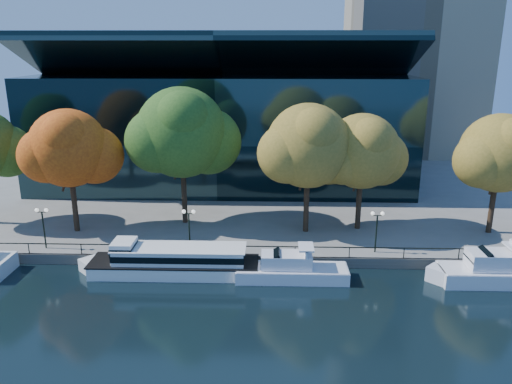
{
  "coord_description": "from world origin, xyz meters",
  "views": [
    {
      "loc": [
        2.72,
        -39.47,
        19.83
      ],
      "look_at": [
        1.24,
        8.0,
        5.79
      ],
      "focal_mm": 35.0,
      "sensor_mm": 36.0,
      "label": 1
    }
  ],
  "objects_px": {
    "cruiser_near": "(287,269)",
    "tree_1": "(70,150)",
    "cruiser_far": "(494,271)",
    "lamp_0": "(43,219)",
    "tree_3": "(310,148)",
    "tree_4": "(364,153)",
    "lamp_1": "(189,220)",
    "tour_boat": "(170,260)",
    "lamp_2": "(377,222)",
    "tree_5": "(501,155)",
    "tree_2": "(183,135)"
  },
  "relations": [
    {
      "from": "tree_3",
      "to": "lamp_2",
      "type": "bearing_deg",
      "value": -41.32
    },
    {
      "from": "tree_2",
      "to": "tree_5",
      "type": "height_order",
      "value": "tree_2"
    },
    {
      "from": "cruiser_far",
      "to": "lamp_0",
      "type": "distance_m",
      "value": 41.22
    },
    {
      "from": "cruiser_near",
      "to": "tree_3",
      "type": "xyz_separation_m",
      "value": [
        2.4,
        9.25,
        8.95
      ]
    },
    {
      "from": "tree_2",
      "to": "tree_5",
      "type": "relative_size",
      "value": 1.19
    },
    {
      "from": "tree_3",
      "to": "tree_1",
      "type": "bearing_deg",
      "value": -178.6
    },
    {
      "from": "tree_1",
      "to": "lamp_2",
      "type": "distance_m",
      "value": 31.05
    },
    {
      "from": "cruiser_far",
      "to": "lamp_1",
      "type": "relative_size",
      "value": 2.79
    },
    {
      "from": "tree_3",
      "to": "lamp_2",
      "type": "distance_m",
      "value": 9.99
    },
    {
      "from": "cruiser_near",
      "to": "lamp_0",
      "type": "height_order",
      "value": "lamp_0"
    },
    {
      "from": "cruiser_near",
      "to": "lamp_0",
      "type": "distance_m",
      "value": 23.65
    },
    {
      "from": "tree_2",
      "to": "lamp_0",
      "type": "relative_size",
      "value": 3.66
    },
    {
      "from": "cruiser_far",
      "to": "tree_5",
      "type": "relative_size",
      "value": 0.91
    },
    {
      "from": "tree_5",
      "to": "lamp_2",
      "type": "height_order",
      "value": "tree_5"
    },
    {
      "from": "tour_boat",
      "to": "tree_3",
      "type": "xyz_separation_m",
      "value": [
        12.87,
        8.45,
        8.61
      ]
    },
    {
      "from": "tree_2",
      "to": "tree_3",
      "type": "distance_m",
      "value": 13.34
    },
    {
      "from": "cruiser_far",
      "to": "tour_boat",
      "type": "bearing_deg",
      "value": 178.02
    },
    {
      "from": "tree_1",
      "to": "tree_3",
      "type": "bearing_deg",
      "value": 1.4
    },
    {
      "from": "cruiser_near",
      "to": "tree_1",
      "type": "xyz_separation_m",
      "value": [
        -21.73,
        8.66,
        8.7
      ]
    },
    {
      "from": "cruiser_far",
      "to": "tree_2",
      "type": "relative_size",
      "value": 0.76
    },
    {
      "from": "tree_4",
      "to": "tree_5",
      "type": "distance_m",
      "value": 13.56
    },
    {
      "from": "cruiser_near",
      "to": "cruiser_far",
      "type": "height_order",
      "value": "cruiser_far"
    },
    {
      "from": "lamp_1",
      "to": "cruiser_far",
      "type": "bearing_deg",
      "value": -8.69
    },
    {
      "from": "tree_2",
      "to": "tree_3",
      "type": "bearing_deg",
      "value": -10.07
    },
    {
      "from": "cruiser_far",
      "to": "lamp_0",
      "type": "bearing_deg",
      "value": 174.25
    },
    {
      "from": "cruiser_far",
      "to": "lamp_0",
      "type": "height_order",
      "value": "lamp_0"
    },
    {
      "from": "lamp_0",
      "to": "lamp_2",
      "type": "bearing_deg",
      "value": 0.0
    },
    {
      "from": "tour_boat",
      "to": "tree_4",
      "type": "distance_m",
      "value": 22.18
    },
    {
      "from": "tree_1",
      "to": "lamp_1",
      "type": "xyz_separation_m",
      "value": [
        12.57,
        -4.71,
        -5.69
      ]
    },
    {
      "from": "tree_1",
      "to": "tree_2",
      "type": "height_order",
      "value": "tree_2"
    },
    {
      "from": "tree_4",
      "to": "lamp_1",
      "type": "relative_size",
      "value": 3.04
    },
    {
      "from": "tour_boat",
      "to": "cruiser_far",
      "type": "xyz_separation_m",
      "value": [
        28.26,
        -0.98,
        -0.16
      ]
    },
    {
      "from": "tree_3",
      "to": "lamp_0",
      "type": "distance_m",
      "value": 26.73
    },
    {
      "from": "tree_1",
      "to": "lamp_1",
      "type": "distance_m",
      "value": 14.58
    },
    {
      "from": "cruiser_far",
      "to": "tree_4",
      "type": "bearing_deg",
      "value": 133.19
    },
    {
      "from": "tree_2",
      "to": "cruiser_near",
      "type": "bearing_deg",
      "value": -47.21
    },
    {
      "from": "tree_1",
      "to": "lamp_0",
      "type": "bearing_deg",
      "value": -106.46
    },
    {
      "from": "lamp_1",
      "to": "tree_3",
      "type": "bearing_deg",
      "value": 24.64
    },
    {
      "from": "tour_boat",
      "to": "tree_2",
      "type": "xyz_separation_m",
      "value": [
        -0.25,
        10.77,
        9.45
      ]
    },
    {
      "from": "tree_3",
      "to": "lamp_2",
      "type": "xyz_separation_m",
      "value": [
        6.03,
        -5.3,
        -5.95
      ]
    },
    {
      "from": "tour_boat",
      "to": "cruiser_far",
      "type": "bearing_deg",
      "value": -1.98
    },
    {
      "from": "cruiser_near",
      "to": "tour_boat",
      "type": "bearing_deg",
      "value": 175.62
    },
    {
      "from": "lamp_0",
      "to": "tree_4",
      "type": "bearing_deg",
      "value": 11.52
    },
    {
      "from": "lamp_2",
      "to": "cruiser_near",
      "type": "bearing_deg",
      "value": -154.9
    },
    {
      "from": "cruiser_far",
      "to": "lamp_1",
      "type": "height_order",
      "value": "lamp_1"
    },
    {
      "from": "cruiser_near",
      "to": "tree_1",
      "type": "bearing_deg",
      "value": 158.28
    },
    {
      "from": "tree_3",
      "to": "lamp_2",
      "type": "relative_size",
      "value": 3.32
    },
    {
      "from": "tour_boat",
      "to": "tree_1",
      "type": "xyz_separation_m",
      "value": [
        -11.26,
        7.86,
        8.35
      ]
    },
    {
      "from": "lamp_0",
      "to": "lamp_2",
      "type": "distance_m",
      "value": 31.55
    },
    {
      "from": "tree_4",
      "to": "lamp_0",
      "type": "bearing_deg",
      "value": -168.48
    }
  ]
}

